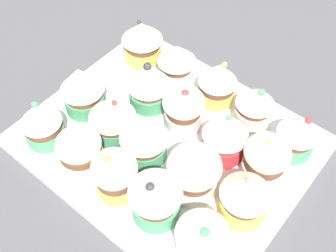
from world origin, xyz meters
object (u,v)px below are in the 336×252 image
(cupcake_9, at_px, (144,139))
(cupcake_15, at_px, (177,62))
(cupcake_6, at_px, (225,134))
(cupcake_12, at_px, (80,151))
(cupcake_8, at_px, (112,172))
(cupcake_18, at_px, (142,40))
(cupcake_0, at_px, (202,239))
(cupcake_2, at_px, (266,159))
(cupcake_4, at_px, (155,199))
(cupcake_11, at_px, (218,82))
(cupcake_1, at_px, (245,195))
(cupcake_5, at_px, (194,172))
(cupcake_14, at_px, (149,84))
(cupcake_10, at_px, (185,110))
(cupcake_13, at_px, (112,117))
(baking_tray, at_px, (168,142))
(cupcake_7, at_px, (255,105))
(cupcake_3, at_px, (297,135))
(cupcake_17, at_px, (82,88))
(cupcake_16, at_px, (41,122))

(cupcake_9, xyz_separation_m, cupcake_15, (0.14, 0.06, -0.00))
(cupcake_6, xyz_separation_m, cupcake_12, (-0.13, 0.13, -0.01))
(cupcake_8, distance_m, cupcake_18, 0.24)
(cupcake_0, relative_size, cupcake_18, 0.93)
(cupcake_2, height_order, cupcake_4, cupcake_4)
(cupcake_11, bearing_deg, cupcake_1, -134.73)
(cupcake_11, relative_size, cupcake_18, 1.00)
(cupcake_5, distance_m, cupcake_14, 0.16)
(cupcake_12, xyz_separation_m, cupcake_14, (0.14, 0.00, 0.01))
(cupcake_5, bearing_deg, cupcake_10, 44.26)
(cupcake_1, height_order, cupcake_13, cupcake_1)
(cupcake_8, bearing_deg, cupcake_11, -3.11)
(cupcake_1, bearing_deg, cupcake_4, 131.23)
(baking_tray, relative_size, cupcake_7, 5.35)
(cupcake_5, xyz_separation_m, cupcake_18, (0.14, 0.21, -0.00))
(cupcake_5, relative_size, cupcake_10, 1.06)
(cupcake_3, relative_size, cupcake_7, 0.97)
(baking_tray, distance_m, cupcake_11, 0.11)
(cupcake_9, relative_size, cupcake_10, 0.98)
(cupcake_3, bearing_deg, cupcake_18, 88.40)
(cupcake_7, xyz_separation_m, cupcake_14, (-0.07, 0.14, 0.01))
(cupcake_0, height_order, cupcake_1, cupcake_1)
(cupcake_3, height_order, cupcake_17, cupcake_17)
(cupcake_0, bearing_deg, cupcake_15, 44.40)
(cupcake_3, xyz_separation_m, cupcake_17, (-0.13, 0.27, 0.01))
(cupcake_7, bearing_deg, cupcake_9, 150.84)
(cupcake_4, distance_m, cupcake_17, 0.20)
(cupcake_0, relative_size, cupcake_15, 1.03)
(cupcake_2, bearing_deg, cupcake_0, -179.49)
(cupcake_7, distance_m, cupcake_14, 0.15)
(cupcake_0, xyz_separation_m, cupcake_13, (0.06, 0.20, 0.00))
(cupcake_2, xyz_separation_m, cupcake_6, (-0.01, 0.06, 0.01))
(baking_tray, height_order, cupcake_18, cupcake_18)
(baking_tray, xyz_separation_m, cupcake_5, (-0.04, -0.07, 0.04))
(cupcake_4, height_order, cupcake_6, cupcake_6)
(cupcake_0, bearing_deg, cupcake_5, 43.59)
(cupcake_2, xyz_separation_m, cupcake_7, (0.07, 0.06, 0.00))
(cupcake_4, bearing_deg, baking_tray, 31.98)
(cupcake_17, bearing_deg, cupcake_6, -72.63)
(cupcake_17, bearing_deg, cupcake_0, -104.60)
(cupcake_2, distance_m, cupcake_17, 0.27)
(cupcake_10, bearing_deg, cupcake_13, 136.37)
(cupcake_1, height_order, cupcake_10, cupcake_1)
(cupcake_6, bearing_deg, cupcake_5, -177.57)
(cupcake_16, bearing_deg, cupcake_13, -44.18)
(cupcake_16, bearing_deg, cupcake_18, 1.14)
(cupcake_12, bearing_deg, cupcake_5, -64.75)
(cupcake_1, bearing_deg, cupcake_9, 95.07)
(cupcake_4, bearing_deg, cupcake_0, -93.63)
(cupcake_4, relative_size, cupcake_14, 0.88)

